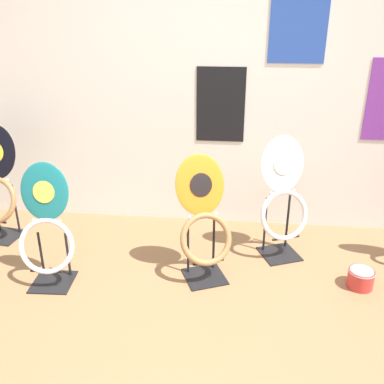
{
  "coord_description": "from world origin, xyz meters",
  "views": [
    {
      "loc": [
        0.24,
        -1.49,
        1.82
      ],
      "look_at": [
        -0.08,
        1.39,
        0.55
      ],
      "focal_mm": 40.0,
      "sensor_mm": 36.0,
      "label": 1
    }
  ],
  "objects_px": {
    "toilet_seat_display_orange_sun": "(204,222)",
    "paint_can": "(361,278)",
    "toilet_seat_display_white_plain": "(283,200)",
    "toilet_seat_display_teal_sax": "(46,230)"
  },
  "relations": [
    {
      "from": "toilet_seat_display_teal_sax",
      "to": "toilet_seat_display_white_plain",
      "type": "xyz_separation_m",
      "value": [
        1.63,
        0.56,
        0.05
      ]
    },
    {
      "from": "toilet_seat_display_orange_sun",
      "to": "paint_can",
      "type": "xyz_separation_m",
      "value": [
        1.11,
        -0.03,
        -0.37
      ]
    },
    {
      "from": "toilet_seat_display_teal_sax",
      "to": "paint_can",
      "type": "height_order",
      "value": "toilet_seat_display_teal_sax"
    },
    {
      "from": "toilet_seat_display_white_plain",
      "to": "paint_can",
      "type": "relative_size",
      "value": 5.23
    },
    {
      "from": "toilet_seat_display_white_plain",
      "to": "toilet_seat_display_orange_sun",
      "type": "bearing_deg",
      "value": -148.04
    },
    {
      "from": "toilet_seat_display_orange_sun",
      "to": "toilet_seat_display_white_plain",
      "type": "relative_size",
      "value": 0.94
    },
    {
      "from": "toilet_seat_display_orange_sun",
      "to": "toilet_seat_display_white_plain",
      "type": "bearing_deg",
      "value": 31.96
    },
    {
      "from": "toilet_seat_display_white_plain",
      "to": "toilet_seat_display_teal_sax",
      "type": "bearing_deg",
      "value": -161.2
    },
    {
      "from": "toilet_seat_display_teal_sax",
      "to": "toilet_seat_display_orange_sun",
      "type": "distance_m",
      "value": 1.08
    },
    {
      "from": "toilet_seat_display_orange_sun",
      "to": "paint_can",
      "type": "bearing_deg",
      "value": -1.37
    }
  ]
}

